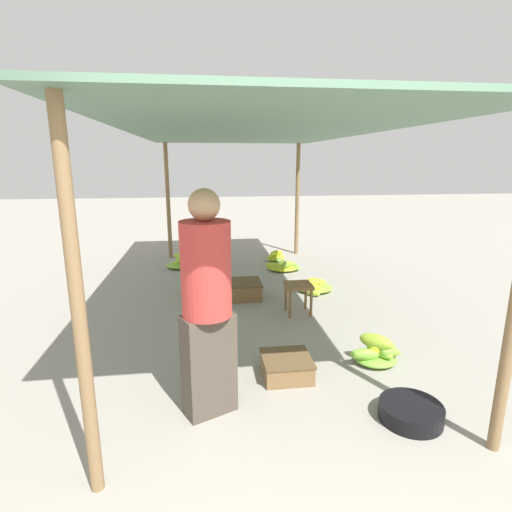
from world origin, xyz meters
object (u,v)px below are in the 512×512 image
(stool, at_px, (298,290))
(banana_pile_right_0, at_px, (314,287))
(banana_pile_left_1, at_px, (182,262))
(banana_pile_right_3, at_px, (276,257))
(banana_pile_left_0, at_px, (197,292))
(banana_pile_right_1, at_px, (284,267))
(vendor_foreground, at_px, (207,303))
(basin_black, at_px, (411,412))
(crate_mid, at_px, (286,366))
(banana_pile_right_2, at_px, (378,351))
(crate_near, at_px, (243,289))

(stool, xyz_separation_m, banana_pile_right_0, (0.46, 0.85, -0.26))
(stool, xyz_separation_m, banana_pile_left_1, (-1.60, 2.50, -0.21))
(stool, bearing_deg, banana_pile_right_3, 85.50)
(banana_pile_left_0, distance_m, banana_pile_right_1, 1.95)
(vendor_foreground, distance_m, banana_pile_left_1, 4.54)
(stool, xyz_separation_m, banana_pile_right_3, (0.22, 2.78, -0.24))
(vendor_foreground, distance_m, basin_black, 1.77)
(vendor_foreground, xyz_separation_m, banana_pile_right_3, (1.40, 4.72, -0.83))
(banana_pile_left_1, bearing_deg, banana_pile_right_0, -38.78)
(banana_pile_right_3, height_order, crate_mid, banana_pile_right_3)
(vendor_foreground, distance_m, banana_pile_right_2, 1.90)
(crate_near, bearing_deg, vendor_foreground, -101.21)
(stool, distance_m, crate_mid, 1.60)
(basin_black, relative_size, banana_pile_left_1, 0.83)
(banana_pile_left_1, bearing_deg, vendor_foreground, -84.54)
(vendor_foreground, xyz_separation_m, stool, (1.18, 1.94, -0.59))
(banana_pile_right_1, bearing_deg, stool, -96.57)
(basin_black, xyz_separation_m, banana_pile_right_1, (-0.11, 4.33, 0.00))
(crate_near, bearing_deg, stool, -47.53)
(stool, bearing_deg, banana_pile_right_2, -71.64)
(banana_pile_right_0, height_order, banana_pile_right_2, banana_pile_right_2)
(stool, bearing_deg, banana_pile_left_0, 146.39)
(stool, xyz_separation_m, basin_black, (0.35, -2.26, -0.26))
(basin_black, distance_m, banana_pile_right_3, 5.04)
(banana_pile_left_1, relative_size, banana_pile_right_2, 1.08)
(vendor_foreground, relative_size, banana_pile_right_3, 3.51)
(vendor_foreground, bearing_deg, crate_near, 78.79)
(basin_black, relative_size, banana_pile_right_2, 0.90)
(banana_pile_right_3, bearing_deg, banana_pile_left_0, -128.77)
(vendor_foreground, height_order, crate_mid, vendor_foreground)
(banana_pile_right_3, bearing_deg, banana_pile_right_2, -86.64)
(crate_near, bearing_deg, crate_mid, -85.29)
(stool, xyz_separation_m, banana_pile_right_1, (0.24, 2.06, -0.25))
(banana_pile_right_3, distance_m, crate_near, 2.24)
(crate_near, bearing_deg, banana_pile_right_2, -62.13)
(crate_mid, bearing_deg, vendor_foreground, -148.50)
(banana_pile_right_0, distance_m, banana_pile_right_3, 1.94)
(basin_black, distance_m, crate_near, 3.14)
(basin_black, bearing_deg, banana_pile_right_3, 91.47)
(basin_black, relative_size, banana_pile_right_3, 0.96)
(banana_pile_left_0, distance_m, crate_mid, 2.53)
(stool, distance_m, banana_pile_right_1, 2.09)
(banana_pile_right_0, xyz_separation_m, crate_mid, (-0.92, -2.36, 0.03))
(banana_pile_left_1, xyz_separation_m, banana_pile_right_3, (1.82, 0.28, -0.03))
(banana_pile_right_2, bearing_deg, vendor_foreground, -161.52)
(vendor_foreground, height_order, banana_pile_right_3, vendor_foreground)
(vendor_foreground, distance_m, stool, 2.35)
(banana_pile_right_0, bearing_deg, vendor_foreground, -120.35)
(banana_pile_left_1, relative_size, crate_near, 1.10)
(crate_mid, bearing_deg, banana_pile_right_1, 78.83)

